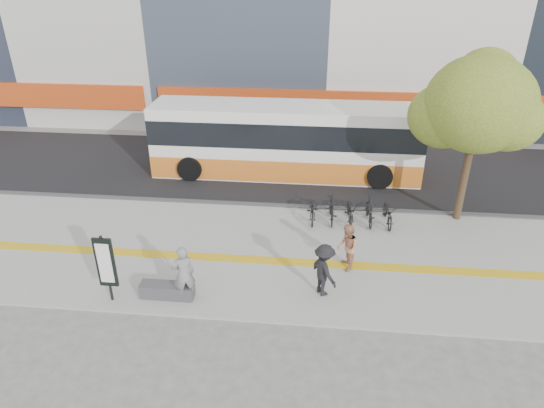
# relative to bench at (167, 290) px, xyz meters

# --- Properties ---
(ground) EXTENTS (120.00, 120.00, 0.00)m
(ground) POSITION_rel_bench_xyz_m (2.60, 1.20, -0.30)
(ground) COLOR #5E5E59
(ground) RESTS_ON ground
(sidewalk) EXTENTS (40.00, 7.00, 0.08)m
(sidewalk) POSITION_rel_bench_xyz_m (2.60, 2.70, -0.27)
(sidewalk) COLOR slate
(sidewalk) RESTS_ON ground
(tactile_strip) EXTENTS (40.00, 0.45, 0.01)m
(tactile_strip) POSITION_rel_bench_xyz_m (2.60, 2.20, -0.22)
(tactile_strip) COLOR gold
(tactile_strip) RESTS_ON sidewalk
(street) EXTENTS (40.00, 8.00, 0.06)m
(street) POSITION_rel_bench_xyz_m (2.60, 10.20, -0.28)
(street) COLOR black
(street) RESTS_ON ground
(curb) EXTENTS (40.00, 0.25, 0.14)m
(curb) POSITION_rel_bench_xyz_m (2.60, 6.20, -0.23)
(curb) COLOR #3B3B3D
(curb) RESTS_ON ground
(bench) EXTENTS (1.60, 0.45, 0.45)m
(bench) POSITION_rel_bench_xyz_m (0.00, 0.00, 0.00)
(bench) COLOR #3B3B3D
(bench) RESTS_ON sidewalk
(signboard) EXTENTS (0.55, 0.10, 2.20)m
(signboard) POSITION_rel_bench_xyz_m (-1.60, -0.31, 1.06)
(signboard) COLOR black
(signboard) RESTS_ON sidewalk
(street_tree) EXTENTS (4.40, 3.80, 6.31)m
(street_tree) POSITION_rel_bench_xyz_m (9.78, 6.02, 4.21)
(street_tree) COLOR #392719
(street_tree) RESTS_ON sidewalk
(bus) EXTENTS (12.19, 2.89, 3.25)m
(bus) POSITION_rel_bench_xyz_m (2.78, 9.70, 1.28)
(bus) COLOR white
(bus) RESTS_ON street
(bicycle_row) EXTENTS (3.52, 1.73, 1.00)m
(bicycle_row) POSITION_rel_bench_xyz_m (5.62, 5.20, 0.24)
(bicycle_row) COLOR black
(bicycle_row) RESTS_ON sidewalk
(seated_woman) EXTENTS (0.79, 0.69, 1.82)m
(seated_woman) POSITION_rel_bench_xyz_m (0.57, -0.06, 0.69)
(seated_woman) COLOR black
(seated_woman) RESTS_ON sidewalk
(pedestrian_tan) EXTENTS (0.73, 0.87, 1.60)m
(pedestrian_tan) POSITION_rel_bench_xyz_m (5.36, 2.01, 0.57)
(pedestrian_tan) COLOR #B27958
(pedestrian_tan) RESTS_ON sidewalk
(pedestrian_dark) EXTENTS (1.13, 1.25, 1.69)m
(pedestrian_dark) POSITION_rel_bench_xyz_m (4.62, 0.64, 0.62)
(pedestrian_dark) COLOR black
(pedestrian_dark) RESTS_ON sidewalk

